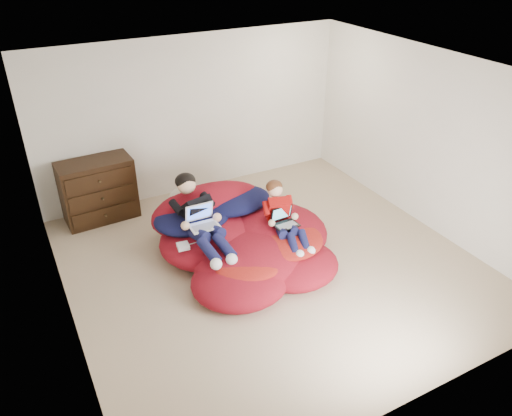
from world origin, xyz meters
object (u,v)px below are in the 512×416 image
at_px(older_boy, 198,213).
at_px(beanbag_pile, 243,240).
at_px(dresser, 98,190).
at_px(laptop_white, 202,220).
at_px(laptop_black, 284,220).
at_px(younger_boy, 283,214).

bearing_deg(older_boy, beanbag_pile, -25.43).
relative_size(beanbag_pile, older_boy, 1.67).
bearing_deg(dresser, older_boy, -60.46).
height_order(older_boy, laptop_white, older_boy).
xyz_separation_m(dresser, older_boy, (0.92, -1.63, 0.21)).
distance_m(older_boy, laptop_black, 1.12).
bearing_deg(older_boy, younger_boy, -24.73).
xyz_separation_m(younger_boy, laptop_black, (0.00, -0.04, -0.07)).
relative_size(dresser, laptop_white, 2.88).
distance_m(dresser, laptop_black, 2.87).
bearing_deg(beanbag_pile, dresser, 127.52).
bearing_deg(laptop_white, laptop_black, -19.85).
distance_m(beanbag_pile, younger_boy, 0.64).
height_order(beanbag_pile, older_boy, older_boy).
height_order(dresser, laptop_black, dresser).
xyz_separation_m(beanbag_pile, younger_boy, (0.47, -0.21, 0.38)).
bearing_deg(dresser, younger_boy, -47.46).
bearing_deg(beanbag_pile, laptop_white, 168.56).
distance_m(laptop_white, laptop_black, 1.06).
relative_size(younger_boy, laptop_black, 3.00).
height_order(older_boy, laptop_black, older_boy).
bearing_deg(dresser, laptop_white, -62.46).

